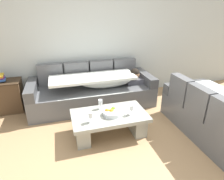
{
  "coord_description": "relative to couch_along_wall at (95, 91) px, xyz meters",
  "views": [
    {
      "loc": [
        -0.82,
        -2.0,
        1.93
      ],
      "look_at": [
        0.07,
        1.06,
        0.55
      ],
      "focal_mm": 30.23,
      "sensor_mm": 36.0,
      "label": 1
    }
  ],
  "objects": [
    {
      "name": "ground_plane",
      "position": [
        0.15,
        -1.63,
        -0.33
      ],
      "size": [
        14.0,
        14.0,
        0.0
      ],
      "primitive_type": "plane",
      "color": "#A68158"
    },
    {
      "name": "back_wall",
      "position": [
        0.15,
        0.52,
        1.02
      ],
      "size": [
        9.0,
        0.1,
        2.7
      ],
      "primitive_type": "cube",
      "color": "#B5BFBC",
      "rests_on": "ground_plane"
    },
    {
      "name": "couch_along_wall",
      "position": [
        0.0,
        0.0,
        0.0
      ],
      "size": [
        2.55,
        0.92,
        0.88
      ],
      "color": "#595B5E",
      "rests_on": "ground_plane"
    },
    {
      "name": "couch_near_window",
      "position": [
        1.66,
        -1.58,
        0.01
      ],
      "size": [
        0.92,
        1.79,
        0.88
      ],
      "rotation": [
        0.0,
        0.0,
        1.57
      ],
      "color": "#595B5E",
      "rests_on": "ground_plane"
    },
    {
      "name": "coffee_table",
      "position": [
        0.02,
        -1.1,
        -0.09
      ],
      "size": [
        1.2,
        0.68,
        0.38
      ],
      "color": "#9A9E93",
      "rests_on": "ground_plane"
    },
    {
      "name": "fruit_bowl",
      "position": [
        0.04,
        -1.14,
        0.09
      ],
      "size": [
        0.28,
        0.28,
        0.1
      ],
      "color": "silver",
      "rests_on": "coffee_table"
    },
    {
      "name": "wine_glass_near_left",
      "position": [
        -0.31,
        -1.26,
        0.17
      ],
      "size": [
        0.07,
        0.07,
        0.17
      ],
      "color": "silver",
      "rests_on": "coffee_table"
    },
    {
      "name": "wine_glass_near_right",
      "position": [
        0.35,
        -1.22,
        0.17
      ],
      "size": [
        0.07,
        0.07,
        0.17
      ],
      "color": "silver",
      "rests_on": "coffee_table"
    },
    {
      "name": "wine_glass_far_back",
      "position": [
        -0.08,
        -0.89,
        0.17
      ],
      "size": [
        0.07,
        0.07,
        0.17
      ],
      "color": "silver",
      "rests_on": "coffee_table"
    },
    {
      "name": "open_magazine",
      "position": [
        0.38,
        -1.11,
        0.06
      ],
      "size": [
        0.3,
        0.23,
        0.01
      ],
      "primitive_type": "cube",
      "rotation": [
        0.0,
        0.0,
        0.09
      ],
      "color": "white",
      "rests_on": "coffee_table"
    },
    {
      "name": "side_cabinet",
      "position": [
        -1.81,
        0.22,
        -0.01
      ],
      "size": [
        0.72,
        0.44,
        0.64
      ],
      "color": "#4C3622",
      "rests_on": "ground_plane"
    },
    {
      "name": "book_stack_on_cabinet",
      "position": [
        -1.78,
        0.22,
        0.38
      ],
      "size": [
        0.19,
        0.23,
        0.14
      ],
      "color": "black",
      "rests_on": "side_cabinet"
    }
  ]
}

